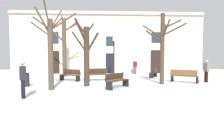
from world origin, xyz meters
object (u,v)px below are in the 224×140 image
at_px(bench_by_litter_bin, 154,72).
at_px(litter_bin, 26,80).
at_px(bench_far_corner, 97,74).
at_px(bench_back_to_back_right, 70,75).
at_px(streetlamp, 114,52).
at_px(person_by_shop_door, 135,66).
at_px(tree_near_facade, 163,45).
at_px(tree_center, 51,47).
at_px(tree_right_of_center, 86,53).
at_px(bench_back_to_back_left, 184,76).
at_px(tree_foreground, 64,45).
at_px(person_strolling, 206,70).
at_px(bench_near_lamp, 117,80).
at_px(person_crossing_plaza, 23,77).

bearing_deg(bench_by_litter_bin, litter_bin, -35.72).
xyz_separation_m(litter_bin, bench_far_corner, (4.24, 2.76, 0.05)).
relative_size(bench_back_to_back_right, bench_far_corner, 1.06).
distance_m(streetlamp, person_by_shop_door, 3.79).
height_order(tree_near_facade, streetlamp, tree_near_facade).
bearing_deg(tree_near_facade, tree_center, -163.90).
distance_m(tree_right_of_center, bench_back_to_back_left, 7.04).
height_order(tree_foreground, person_strolling, tree_foreground).
bearing_deg(bench_far_corner, tree_foreground, 120.27).
bearing_deg(tree_foreground, litter_bin, -100.16).
bearing_deg(bench_by_litter_bin, bench_near_lamp, -5.93).
xyz_separation_m(tree_near_facade, streetlamp, (-2.89, 5.24, -0.31)).
height_order(bench_back_to_back_left, person_by_shop_door, person_by_shop_door).
bearing_deg(tree_center, bench_near_lamp, 6.15).
bearing_deg(tree_center, bench_by_litter_bin, 40.21).
xyz_separation_m(tree_center, bench_by_litter_bin, (7.32, 6.18, -1.85)).
bearing_deg(bench_back_to_back_left, tree_foreground, 10.82).
xyz_separation_m(streetlamp, bench_by_litter_bin, (3.44, -1.01, -1.81)).
relative_size(bench_far_corner, bench_near_lamp, 0.95).
bearing_deg(bench_far_corner, litter_bin, -157.61).
bearing_deg(bench_back_to_back_left, streetlamp, -4.84).
relative_size(streetlamp, person_by_shop_door, 2.35).
distance_m(tree_foreground, bench_back_to_back_left, 10.79).
bearing_deg(person_strolling, tree_right_of_center, 87.08).
bearing_deg(person_by_shop_door, litter_bin, 34.40).
bearing_deg(bench_near_lamp, litter_bin, 119.07).
xyz_separation_m(tree_right_of_center, streetlamp, (2.05, 5.90, 0.21)).
bearing_deg(person_strolling, bench_back_to_back_left, 81.63).
xyz_separation_m(tree_right_of_center, person_by_shop_door, (4.43, 8.50, -1.19)).
height_order(tree_foreground, person_by_shop_door, tree_foreground).
bearing_deg(person_by_shop_door, tree_foreground, 5.07).
bearing_deg(tree_center, streetlamp, 61.68).
distance_m(tree_near_facade, bench_far_corner, 5.31).
relative_size(tree_near_facade, tree_right_of_center, 1.15).
distance_m(streetlamp, bench_by_litter_bin, 4.02).
distance_m(bench_by_litter_bin, person_strolling, 4.46).
bearing_deg(bench_far_corner, streetlamp, 53.64).
bearing_deg(person_crossing_plaza, bench_near_lamp, 91.96).
xyz_separation_m(streetlamp, person_crossing_plaza, (-4.51, -9.46, -1.35)).
distance_m(person_by_shop_door, person_crossing_plaza, 13.89).
relative_size(litter_bin, bench_far_corner, 0.51).
bearing_deg(person_by_shop_door, streetlamp, 35.76).
height_order(bench_back_to_back_right, person_crossing_plaza, person_crossing_plaza).
relative_size(bench_back_to_back_right, bench_by_litter_bin, 1.04).
bearing_deg(streetlamp, tree_center, -118.32).
height_order(tree_near_facade, bench_far_corner, tree_near_facade).
height_order(streetlamp, bench_by_litter_bin, streetlamp).
relative_size(tree_center, bench_near_lamp, 2.79).
bearing_deg(bench_by_litter_bin, tree_foreground, -74.11).
relative_size(tree_near_facade, litter_bin, 5.56).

